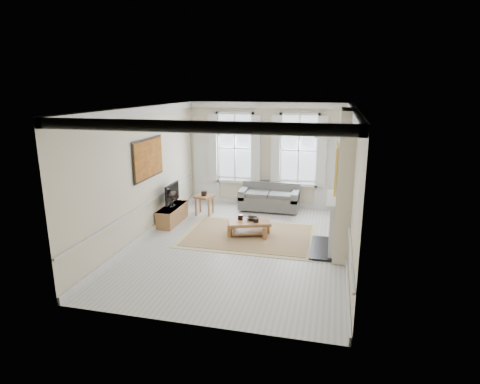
% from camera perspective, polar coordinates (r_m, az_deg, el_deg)
% --- Properties ---
extents(floor, '(7.20, 7.20, 0.00)m').
position_cam_1_polar(floor, '(10.21, 0.15, -7.51)').
color(floor, '#B7B5AD').
rests_on(floor, ground).
extents(ceiling, '(7.20, 7.20, 0.00)m').
position_cam_1_polar(ceiling, '(9.46, 0.16, 11.91)').
color(ceiling, white).
rests_on(ceiling, back_wall).
extents(back_wall, '(5.20, 0.00, 5.20)m').
position_cam_1_polar(back_wall, '(13.16, 3.78, 5.27)').
color(back_wall, beige).
rests_on(back_wall, floor).
extents(left_wall, '(0.00, 7.20, 7.20)m').
position_cam_1_polar(left_wall, '(10.58, -13.69, 2.51)').
color(left_wall, beige).
rests_on(left_wall, floor).
extents(right_wall, '(0.00, 7.20, 7.20)m').
position_cam_1_polar(right_wall, '(9.46, 15.68, 0.93)').
color(right_wall, beige).
rests_on(right_wall, floor).
extents(window_left, '(1.26, 0.20, 2.20)m').
position_cam_1_polar(window_left, '(13.29, -0.73, 6.27)').
color(window_left, '#B2BCC6').
rests_on(window_left, back_wall).
extents(window_right, '(1.26, 0.20, 2.20)m').
position_cam_1_polar(window_right, '(12.94, 8.36, 5.88)').
color(window_right, '#B2BCC6').
rests_on(window_right, back_wall).
extents(door_left, '(0.90, 0.08, 2.30)m').
position_cam_1_polar(door_left, '(13.71, -4.78, 3.30)').
color(door_left, silver).
rests_on(door_left, floor).
extents(door_right, '(0.90, 0.08, 2.30)m').
position_cam_1_polar(door_right, '(13.04, 12.62, 2.39)').
color(door_right, silver).
rests_on(door_right, floor).
extents(painting, '(0.05, 1.66, 1.06)m').
position_cam_1_polar(painting, '(10.76, -12.89, 4.66)').
color(painting, '#C37021').
rests_on(painting, left_wall).
extents(chimney_breast, '(0.35, 1.70, 3.38)m').
position_cam_1_polar(chimney_breast, '(9.65, 14.60, 1.27)').
color(chimney_breast, beige).
rests_on(chimney_breast, floor).
extents(hearth, '(0.55, 1.50, 0.05)m').
position_cam_1_polar(hearth, '(10.16, 11.57, -7.81)').
color(hearth, black).
rests_on(hearth, floor).
extents(fireplace, '(0.21, 1.45, 1.33)m').
position_cam_1_polar(fireplace, '(9.91, 12.93, -4.09)').
color(fireplace, silver).
rests_on(fireplace, floor).
extents(mirror, '(0.06, 1.26, 1.06)m').
position_cam_1_polar(mirror, '(9.57, 13.45, 3.39)').
color(mirror, gold).
rests_on(mirror, chimney_breast).
extents(sofa, '(1.87, 0.91, 0.86)m').
position_cam_1_polar(sofa, '(12.95, 4.21, -0.98)').
color(sofa, '#565654').
rests_on(sofa, floor).
extents(side_table, '(0.61, 0.61, 0.60)m').
position_cam_1_polar(side_table, '(12.45, -5.10, -1.02)').
color(side_table, brown).
rests_on(side_table, floor).
extents(rug, '(3.50, 2.60, 0.02)m').
position_cam_1_polar(rug, '(10.81, 1.29, -6.14)').
color(rug, tan).
rests_on(rug, floor).
extents(coffee_table, '(1.25, 0.97, 0.41)m').
position_cam_1_polar(coffee_table, '(10.70, 1.30, -4.53)').
color(coffee_table, brown).
rests_on(coffee_table, rug).
extents(ceramic_pot_a, '(0.14, 0.14, 0.14)m').
position_cam_1_polar(ceramic_pot_a, '(10.75, 0.05, -3.60)').
color(ceramic_pot_a, black).
rests_on(ceramic_pot_a, coffee_table).
extents(ceramic_pot_b, '(0.14, 0.14, 0.10)m').
position_cam_1_polar(ceramic_pot_b, '(10.57, 2.31, -4.03)').
color(ceramic_pot_b, black).
rests_on(ceramic_pot_b, coffee_table).
extents(bowl, '(0.31, 0.31, 0.07)m').
position_cam_1_polar(bowl, '(10.75, 1.68, -3.80)').
color(bowl, black).
rests_on(bowl, coffee_table).
extents(tv_stand, '(0.45, 1.39, 0.50)m').
position_cam_1_polar(tv_stand, '(11.88, -9.59, -3.19)').
color(tv_stand, brown).
rests_on(tv_stand, floor).
extents(tv, '(0.08, 0.90, 0.68)m').
position_cam_1_polar(tv, '(11.69, -9.62, -0.20)').
color(tv, black).
rests_on(tv, tv_stand).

